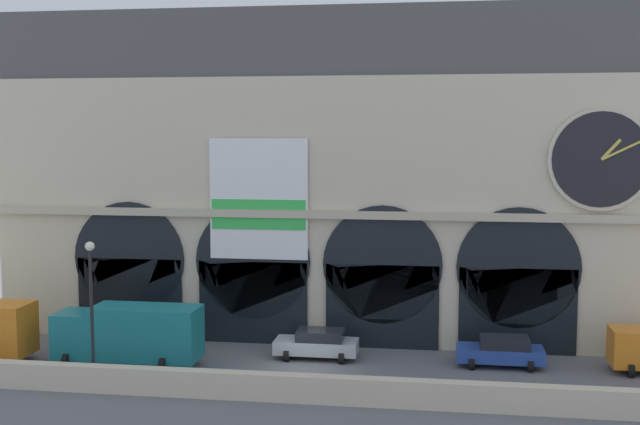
{
  "coord_description": "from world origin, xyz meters",
  "views": [
    {
      "loc": [
        6.76,
        -38.69,
        12.03
      ],
      "look_at": [
        0.18,
        5.0,
        7.53
      ],
      "focal_mm": 44.99,
      "sensor_mm": 36.0,
      "label": 1
    }
  ],
  "objects_px": {
    "box_truck_midwest": "(130,333)",
    "car_mideast": "(501,351)",
    "street_lamp_quayside": "(91,294)",
    "car_center": "(317,344)"
  },
  "relations": [
    {
      "from": "car_mideast",
      "to": "street_lamp_quayside",
      "type": "xyz_separation_m",
      "value": [
        -19.36,
        -6.06,
        3.61
      ]
    },
    {
      "from": "box_truck_midwest",
      "to": "car_mideast",
      "type": "distance_m",
      "value": 19.09
    },
    {
      "from": "car_center",
      "to": "box_truck_midwest",
      "type": "bearing_deg",
      "value": -163.66
    },
    {
      "from": "box_truck_midwest",
      "to": "car_mideast",
      "type": "relative_size",
      "value": 1.7
    },
    {
      "from": "car_center",
      "to": "car_mideast",
      "type": "bearing_deg",
      "value": -0.24
    },
    {
      "from": "car_mideast",
      "to": "box_truck_midwest",
      "type": "bearing_deg",
      "value": -171.87
    },
    {
      "from": "car_center",
      "to": "car_mideast",
      "type": "height_order",
      "value": "same"
    },
    {
      "from": "car_mideast",
      "to": "street_lamp_quayside",
      "type": "distance_m",
      "value": 20.61
    },
    {
      "from": "street_lamp_quayside",
      "to": "car_mideast",
      "type": "bearing_deg",
      "value": 17.38
    },
    {
      "from": "box_truck_midwest",
      "to": "street_lamp_quayside",
      "type": "height_order",
      "value": "street_lamp_quayside"
    }
  ]
}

